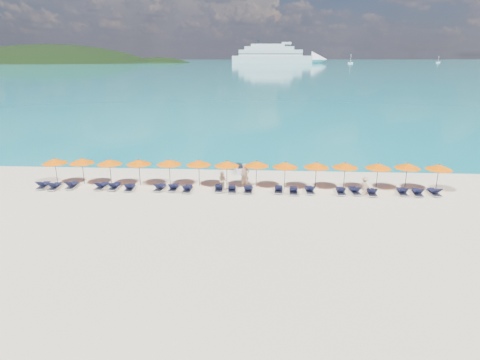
{
  "coord_description": "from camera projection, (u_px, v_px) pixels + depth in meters",
  "views": [
    {
      "loc": [
        1.78,
        -26.68,
        10.49
      ],
      "look_at": [
        0.0,
        3.0,
        1.2
      ],
      "focal_mm": 30.0,
      "sensor_mm": 36.0,
      "label": 1
    }
  ],
  "objects": [
    {
      "name": "lounger_18",
      "position": [
        402.0,
        191.0,
        31.51
      ],
      "size": [
        0.79,
        1.75,
        0.66
      ],
      "rotation": [
        0.0,
        0.0,
        -0.1
      ],
      "color": "silver",
      "rests_on": "ground"
    },
    {
      "name": "lounger_1",
      "position": [
        55.0,
        186.0,
        32.79
      ],
      "size": [
        0.74,
        1.74,
        0.66
      ],
      "rotation": [
        0.0,
        0.0,
        0.07
      ],
      "color": "silver",
      "rests_on": "ground"
    },
    {
      "name": "sailboat_far",
      "position": [
        438.0,
        62.0,
        572.0
      ],
      "size": [
        5.39,
        1.8,
        9.88
      ],
      "color": "silver",
      "rests_on": "ground"
    },
    {
      "name": "lounger_20",
      "position": [
        434.0,
        192.0,
        31.39
      ],
      "size": [
        0.65,
        1.71,
        0.66
      ],
      "rotation": [
        0.0,
        0.0,
        0.02
      ],
      "color": "silver",
      "rests_on": "ground"
    },
    {
      "name": "umbrella_3",
      "position": [
        139.0,
        162.0,
        33.21
      ],
      "size": [
        2.1,
        2.1,
        2.28
      ],
      "color": "black",
      "rests_on": "ground"
    },
    {
      "name": "lounger_13",
      "position": [
        293.0,
        191.0,
        31.72
      ],
      "size": [
        0.69,
        1.72,
        0.66
      ],
      "rotation": [
        0.0,
        0.0,
        -0.04
      ],
      "color": "silver",
      "rests_on": "ground"
    },
    {
      "name": "lounger_15",
      "position": [
        341.0,
        191.0,
        31.64
      ],
      "size": [
        0.69,
        1.72,
        0.66
      ],
      "rotation": [
        0.0,
        0.0,
        -0.04
      ],
      "color": "silver",
      "rests_on": "ground"
    },
    {
      "name": "beachgoer_a",
      "position": [
        245.0,
        175.0,
        33.17
      ],
      "size": [
        0.81,
        0.64,
        1.96
      ],
      "primitive_type": "imported",
      "rotation": [
        0.0,
        0.0,
        0.27
      ],
      "color": "tan",
      "rests_on": "ground"
    },
    {
      "name": "beachgoer_b",
      "position": [
        223.0,
        181.0,
        32.32
      ],
      "size": [
        0.76,
        0.45,
        1.55
      ],
      "primitive_type": "imported",
      "rotation": [
        0.0,
        0.0,
        -0.03
      ],
      "color": "tan",
      "rests_on": "ground"
    },
    {
      "name": "umbrella_9",
      "position": [
        316.0,
        165.0,
        32.32
      ],
      "size": [
        2.1,
        2.1,
        2.28
      ],
      "color": "black",
      "rests_on": "ground"
    },
    {
      "name": "sailboat_near",
      "position": [
        350.0,
        63.0,
        523.86
      ],
      "size": [
        6.41,
        2.14,
        11.76
      ],
      "color": "silver",
      "rests_on": "ground"
    },
    {
      "name": "lounger_17",
      "position": [
        372.0,
        192.0,
        31.38
      ],
      "size": [
        0.76,
        1.75,
        0.66
      ],
      "rotation": [
        0.0,
        0.0,
        -0.08
      ],
      "color": "silver",
      "rests_on": "ground"
    },
    {
      "name": "lounger_0",
      "position": [
        43.0,
        185.0,
        33.05
      ],
      "size": [
        0.78,
        1.75,
        0.66
      ],
      "rotation": [
        0.0,
        0.0,
        0.09
      ],
      "color": "silver",
      "rests_on": "ground"
    },
    {
      "name": "umbrella_6",
      "position": [
        227.0,
        163.0,
        32.75
      ],
      "size": [
        2.1,
        2.1,
        2.28
      ],
      "color": "black",
      "rests_on": "ground"
    },
    {
      "name": "umbrella_11",
      "position": [
        378.0,
        166.0,
        32.03
      ],
      "size": [
        2.1,
        2.1,
        2.28
      ],
      "color": "black",
      "rests_on": "ground"
    },
    {
      "name": "cruise_ship",
      "position": [
        280.0,
        56.0,
        537.98
      ],
      "size": [
        127.38,
        21.3,
        35.44
      ],
      "rotation": [
        0.0,
        0.0,
        0.0
      ],
      "color": "silver",
      "rests_on": "ground"
    },
    {
      "name": "lounger_12",
      "position": [
        279.0,
        189.0,
        32.02
      ],
      "size": [
        0.74,
        1.74,
        0.66
      ],
      "rotation": [
        0.0,
        0.0,
        -0.07
      ],
      "color": "silver",
      "rests_on": "ground"
    },
    {
      "name": "lounger_5",
      "position": [
        130.0,
        187.0,
        32.46
      ],
      "size": [
        0.77,
        1.75,
        0.66
      ],
      "rotation": [
        0.0,
        0.0,
        0.09
      ],
      "color": "silver",
      "rests_on": "ground"
    },
    {
      "name": "umbrella_10",
      "position": [
        345.0,
        165.0,
        32.25
      ],
      "size": [
        2.1,
        2.1,
        2.28
      ],
      "color": "black",
      "rests_on": "ground"
    },
    {
      "name": "headland_main",
      "position": [
        53.0,
        91.0,
        571.64
      ],
      "size": [
        374.0,
        242.0,
        126.5
      ],
      "color": "black",
      "rests_on": "ground"
    },
    {
      "name": "umbrella_1",
      "position": [
        82.0,
        161.0,
        33.57
      ],
      "size": [
        2.1,
        2.1,
        2.28
      ],
      "color": "black",
      "rests_on": "ground"
    },
    {
      "name": "headland_small",
      "position": [
        160.0,
        88.0,
        581.24
      ],
      "size": [
        162.0,
        126.0,
        85.5
      ],
      "color": "black",
      "rests_on": "ground"
    },
    {
      "name": "lounger_4",
      "position": [
        114.0,
        186.0,
        32.78
      ],
      "size": [
        0.66,
        1.71,
        0.66
      ],
      "rotation": [
        0.0,
        0.0,
        -0.02
      ],
      "color": "silver",
      "rests_on": "ground"
    },
    {
      "name": "umbrella_2",
      "position": [
        109.0,
        162.0,
        33.26
      ],
      "size": [
        2.1,
        2.1,
        2.28
      ],
      "color": "black",
      "rests_on": "ground"
    },
    {
      "name": "lounger_9",
      "position": [
        219.0,
        188.0,
        32.34
      ],
      "size": [
        0.74,
        1.74,
        0.66
      ],
      "rotation": [
        0.0,
        0.0,
        0.07
      ],
      "color": "silver",
      "rests_on": "ground"
    },
    {
      "name": "umbrella_13",
      "position": [
        439.0,
        167.0,
        31.71
      ],
      "size": [
        2.1,
        2.1,
        2.28
      ],
      "color": "black",
      "rests_on": "ground"
    },
    {
      "name": "umbrella_7",
      "position": [
        256.0,
        163.0,
        32.74
      ],
      "size": [
        2.1,
        2.1,
        2.28
      ],
      "color": "black",
      "rests_on": "ground"
    },
    {
      "name": "lounger_7",
      "position": [
        174.0,
        187.0,
        32.47
      ],
      "size": [
        0.63,
        1.7,
        0.66
      ],
      "rotation": [
        0.0,
        0.0,
        0.01
      ],
      "color": "silver",
      "rests_on": "ground"
    },
    {
      "name": "lounger_11",
      "position": [
        248.0,
        189.0,
        31.98
      ],
      "size": [
        0.75,
        1.74,
        0.66
      ],
      "rotation": [
        0.0,
        0.0,
        -0.08
      ],
      "color": "silver",
      "rests_on": "ground"
    },
    {
      "name": "lounger_6",
      "position": [
        160.0,
        187.0,
        32.49
      ],
      "size": [
        0.78,
        1.75,
        0.66
      ],
      "rotation": [
        0.0,
        0.0,
        -0.1
      ],
      "color": "silver",
      "rests_on": "ground"
    },
    {
      "name": "lounger_2",
      "position": [
        72.0,
        185.0,
        33.05
      ],
      "size": [
        0.71,
        1.73,
        0.66
      ],
      "rotation": [
        0.0,
        0.0,
        0.05
      ],
      "color": "silver",
      "rests_on": "ground"
    },
    {
      "name": "lounger_19",
      "position": [
        417.0,
        192.0,
        31.31
      ],
      "size": [
        0.79,
        1.75,
        0.66
      ],
      "rotation": [
        0.0,
        0.0,
        -0.1
      ],
      "color": "silver",
      "rests_on": "ground"
    },
    {
      "name": "lounger_10",
      "position": [
        232.0,
        189.0,
        32.14
      ],
      "size": [
        0.75,
        1.74,
        0.66
      ],
      "rotation": [
        0.0,
        0.0,
        0.08
      ],
      "color": "silver",
      "rests_on": "ground"
    },
    {
      "name": "umbrella_4",
      "position": [
        169.0,
        162.0,
        33.17
      ],
      "size": [
        2.1,
        2.1,
        2.28
      ],
      "color": "black",
      "rests_on": "ground"
    },
    {
      "name": "sea",
      "position": [
        264.0,
        62.0,
        657.53
      ],
      "size": [
        1600.0,
        1300.0,
        0.01
      ],
      "primitive_type": "cube",
      "color": "#1FA9B2",
      "rests_on": "ground"
    },
    {
      "name": "lounger_16",
      "position": [
        355.0,
        191.0,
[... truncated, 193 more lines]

